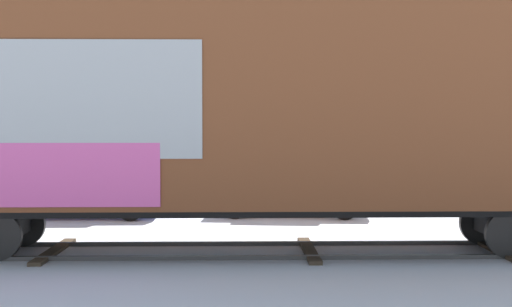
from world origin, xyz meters
The scene contains 7 objects.
ground_plane centered at (0.00, 0.00, 0.00)m, with size 260.00×260.00×0.00m, color silver.
track centered at (0.48, 0.00, 0.04)m, with size 60.02×3.66×0.08m.
freight_car centered at (0.48, 0.00, 2.76)m, with size 16.23×3.37×4.92m.
flagpole centered at (-5.48, 12.13, 5.60)m, with size 0.20×1.70×8.58m.
hillside centered at (-0.12, 79.53, 5.36)m, with size 151.73×31.62×15.58m.
parked_car_blue centered at (-4.24, 4.97, 0.87)m, with size 4.21×2.05×1.70m.
parked_car_silver centered at (1.39, 5.30, 0.85)m, with size 4.33×2.08×1.67m.
Camera 1 is at (0.59, -12.89, 2.51)m, focal length 46.71 mm.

